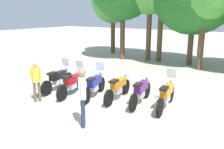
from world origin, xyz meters
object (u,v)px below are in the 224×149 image
motorcycle_3 (118,87)px  person_1 (82,93)px  motorcycle_4 (141,91)px  person_0 (36,78)px  tree_0 (113,2)px  motorcycle_5 (166,94)px  motorcycle_2 (95,85)px  motorcycle_1 (73,83)px  motorcycle_0 (58,79)px

motorcycle_3 → person_1: size_ratio=1.20×
motorcycle_3 → person_1: 2.63m
motorcycle_4 → person_0: (-3.44, -2.02, 0.43)m
tree_0 → motorcycle_5: bearing=-47.5°
motorcycle_4 → motorcycle_2: bearing=93.3°
motorcycle_2 → motorcycle_3: bearing=-88.8°
motorcycle_5 → tree_0: size_ratio=0.36×
motorcycle_2 → motorcycle_3: motorcycle_2 is taller
tree_0 → person_1: bearing=-60.2°
motorcycle_3 → tree_0: bearing=28.0°
person_0 → tree_0: bearing=141.7°
motorcycle_3 → person_0: 3.17m
person_1 → motorcycle_5: bearing=25.7°
motorcycle_1 → motorcycle_5: 3.89m
motorcycle_3 → motorcycle_5: bearing=-89.7°
motorcycle_5 → motorcycle_3: bearing=90.1°
motorcycle_1 → tree_0: bearing=13.3°
person_0 → motorcycle_4: bearing=62.8°
motorcycle_5 → person_0: size_ratio=1.36×
tree_0 → person_0: bearing=-70.6°
motorcycle_1 → tree_0: (-4.54, 9.89, 3.75)m
motorcycle_0 → motorcycle_2: same height
person_1 → motorcycle_4: bearing=42.2°
motorcycle_4 → tree_0: 12.43m
motorcycle_3 → motorcycle_4: same height
motorcycle_5 → tree_0: bearing=35.6°
motorcycle_3 → motorcycle_1: bearing=99.1°
person_0 → tree_0: size_ratio=0.27×
motorcycle_1 → motorcycle_4: size_ratio=0.99×
motorcycle_1 → motorcycle_2: 0.99m
motorcycle_3 → motorcycle_4: 0.96m
motorcycle_3 → person_1: person_1 is taller
motorcycle_1 → person_0: bearing=146.2°
motorcycle_5 → person_1: size_ratio=1.20×
motorcycle_1 → tree_0: 11.51m
motorcycle_0 → motorcycle_5: (4.77, 0.69, 0.00)m
motorcycle_5 → tree_0: (-8.35, 9.12, 3.75)m
motorcycle_4 → person_0: 4.01m
motorcycle_2 → person_0: bearing=122.5°
motorcycle_0 → motorcycle_5: same height
motorcycle_3 → person_0: bearing=121.1°
motorcycle_0 → motorcycle_1: bearing=-104.2°
motorcycle_2 → motorcycle_5: (2.87, 0.51, 0.00)m
motorcycle_2 → motorcycle_4: 1.95m
motorcycle_0 → motorcycle_1: size_ratio=1.00×
motorcycle_2 → person_0: size_ratio=1.33×
motorcycle_1 → motorcycle_2: bearing=-85.9°
motorcycle_0 → tree_0: (-3.58, 9.81, 3.75)m
person_1 → motorcycle_3: bearing=63.0°
person_0 → tree_0: tree_0 is taller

